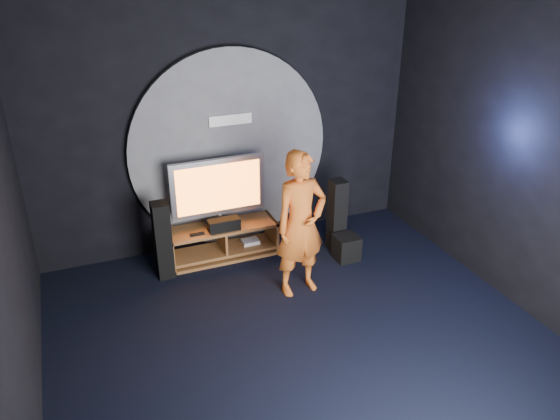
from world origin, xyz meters
The scene contains 13 objects.
floor centered at (0.00, 0.00, 0.00)m, with size 5.00×5.00×0.00m, color black.
back_wall centered at (0.00, 2.50, 1.75)m, with size 5.00×0.04×3.50m, color black.
front_wall centered at (0.00, -2.50, 1.75)m, with size 5.00×0.04×3.50m, color black.
right_wall centered at (2.50, 0.00, 1.75)m, with size 0.04×5.00×3.50m, color black.
wall_disc_panel centered at (0.00, 2.44, 1.30)m, with size 2.60×0.11×2.60m.
media_console centered at (-0.27, 2.05, 0.19)m, with size 1.41×0.45×0.45m.
tv centered at (-0.27, 2.12, 0.93)m, with size 1.20×0.22×0.88m.
center_speaker centered at (-0.27, 1.93, 0.53)m, with size 0.40×0.15×0.15m, color black.
remote centered at (-0.62, 1.93, 0.46)m, with size 0.18×0.05×0.02m, color black.
tower_speaker_left centered at (-1.05, 1.88, 0.49)m, with size 0.20×0.22×0.98m, color black.
tower_speaker_right centered at (1.19, 1.70, 0.49)m, with size 0.20×0.22×0.98m, color black.
subwoofer centered at (1.19, 1.41, 0.16)m, with size 0.30×0.30×0.33m, color black.
player centered at (0.35, 0.99, 0.86)m, with size 0.63×0.41×1.72m, color #CE5C1C.
Camera 1 is at (-1.90, -3.95, 3.64)m, focal length 35.00 mm.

